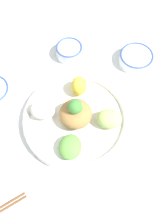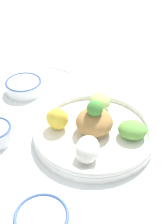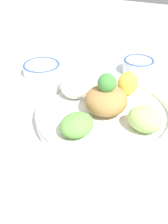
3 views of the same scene
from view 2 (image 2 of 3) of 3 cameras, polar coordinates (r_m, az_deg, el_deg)
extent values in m
plane|color=white|center=(0.88, 2.04, -3.45)|extent=(2.40, 2.40, 0.00)
cylinder|color=white|center=(0.86, 1.86, -4.00)|extent=(0.33, 0.33, 0.02)
torus|color=white|center=(0.85, 1.88, -3.26)|extent=(0.33, 0.33, 0.02)
ellipsoid|color=yellow|center=(0.85, -4.90, -1.02)|extent=(0.07, 0.06, 0.06)
ellipsoid|color=white|center=(0.76, 0.64, -6.86)|extent=(0.08, 0.09, 0.06)
ellipsoid|color=#6BAD4C|center=(0.83, 8.86, -3.22)|extent=(0.09, 0.09, 0.04)
ellipsoid|color=#B7DB7A|center=(0.91, 2.96, 1.98)|extent=(0.08, 0.09, 0.05)
ellipsoid|color=#AD7F47|center=(0.83, 1.91, -1.84)|extent=(0.10, 0.10, 0.07)
sphere|color=#478E3D|center=(0.80, 1.98, 0.64)|extent=(0.04, 0.04, 0.04)
cylinder|color=white|center=(0.68, -7.69, -19.13)|extent=(0.11, 0.11, 0.03)
torus|color=#38569E|center=(0.67, -7.80, -18.44)|extent=(0.11, 0.11, 0.01)
cylinder|color=#DBB251|center=(0.67, -7.78, -18.57)|extent=(0.09, 0.09, 0.00)
cylinder|color=white|center=(1.05, -10.93, 4.57)|extent=(0.12, 0.12, 0.04)
torus|color=#38569E|center=(1.04, -11.04, 5.38)|extent=(0.12, 0.12, 0.01)
cylinder|color=maroon|center=(1.04, -11.02, 5.25)|extent=(0.10, 0.10, 0.00)
cube|color=beige|center=(1.16, -4.37, 7.87)|extent=(0.09, 0.06, 0.01)
ellipsoid|color=beige|center=(1.19, -7.23, 8.59)|extent=(0.07, 0.06, 0.01)
camera|label=1|loc=(0.77, 43.82, 43.51)|focal=42.00mm
camera|label=3|loc=(1.00, 32.22, 21.02)|focal=42.00mm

